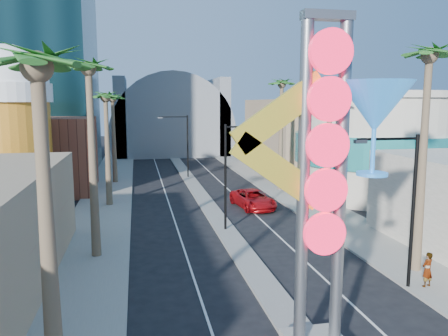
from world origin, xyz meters
The scene contains 21 objects.
sidewalk_west centered at (-9.50, 35.00, 0.07)m, with size 5.00×100.00×0.15m, color gray.
sidewalk_east centered at (9.50, 35.00, 0.07)m, with size 5.00×100.00×0.15m, color gray.
median centered at (0.00, 38.00, 0.07)m, with size 1.60×84.00×0.15m, color gray.
brick_filler_west centered at (-16.00, 38.00, 4.00)m, with size 10.00×10.00×8.00m, color brown.
filler_east centered at (16.00, 48.00, 5.00)m, with size 10.00×20.00×10.00m, color #9B8764.
beer_mug centered at (-17.00, 30.00, 7.84)m, with size 7.00×7.00×14.50m.
turquoise_building centered at (18.00, 30.00, 5.25)m, with size 16.60×16.60×10.60m.
canopy centered at (0.00, 72.00, 4.31)m, with size 22.00×16.00×22.00m.
neon_sign centered at (0.82, 2.96, 7.31)m, with size 6.53×2.60×12.55m.
streetlight_0 centered at (0.55, 20.00, 4.88)m, with size 3.79×0.25×8.00m.
streetlight_1 centered at (-0.55, 44.00, 4.88)m, with size 3.79×0.25×8.00m.
streetlight_2 centered at (6.72, 8.00, 4.83)m, with size 3.45×0.25×8.00m.
palm_0 centered at (-9.00, 2.00, 9.93)m, with size 2.40×2.40×11.70m.
palm_1 centered at (-9.00, 16.00, 10.82)m, with size 2.40×2.40×12.70m.
palm_2 centered at (-9.00, 30.00, 9.48)m, with size 2.40×2.40×11.20m.
palm_3 centered at (-9.00, 42.00, 9.48)m, with size 2.40×2.40×11.20m.
palm_5 centered at (9.00, 10.00, 11.27)m, with size 2.40×2.40×13.20m.
palm_6 centered at (9.00, 22.00, 9.93)m, with size 2.40×2.40×11.70m.
palm_7 centered at (9.00, 34.00, 10.82)m, with size 2.40×2.40×12.70m.
red_pickup centered at (3.93, 26.65, 0.83)m, with size 2.74×5.94×1.65m, color #B90E14.
pedestrian_a centered at (8.10, 7.78, 1.06)m, with size 0.67×0.44×1.83m, color gray.
Camera 1 is at (-6.35, -11.11, 9.52)m, focal length 35.00 mm.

